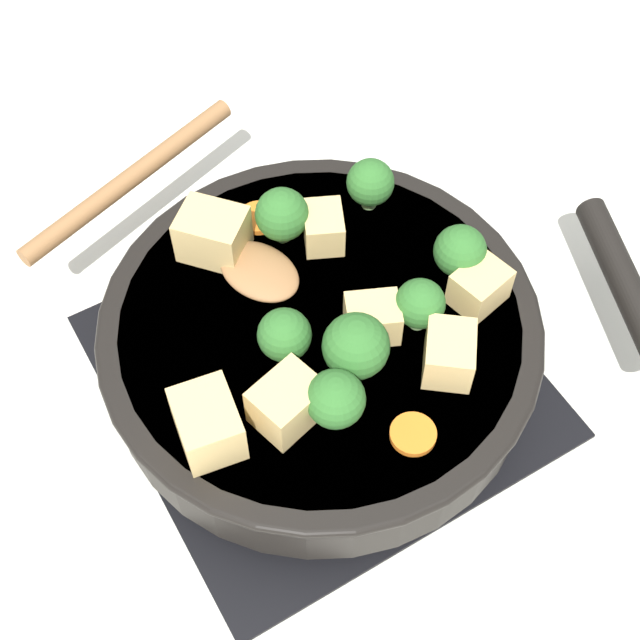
{
  "coord_description": "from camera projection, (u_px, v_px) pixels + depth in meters",
  "views": [
    {
      "loc": [
        0.31,
        -0.19,
        0.62
      ],
      "look_at": [
        0.0,
        0.0,
        0.08
      ],
      "focal_mm": 50.0,
      "sensor_mm": 36.0,
      "label": 1
    }
  ],
  "objects": [
    {
      "name": "broccoli_floret_south_cluster",
      "position": [
        355.0,
        347.0,
        0.6
      ],
      "size": [
        0.05,
        0.05,
        0.05
      ],
      "color": "#709956",
      "rests_on": "skillet_pan"
    },
    {
      "name": "skillet_pan",
      "position": [
        323.0,
        337.0,
        0.67
      ],
      "size": [
        0.33,
        0.43,
        0.05
      ],
      "color": "black",
      "rests_on": "front_burner_grate"
    },
    {
      "name": "broccoli_floret_near_spoon",
      "position": [
        370.0,
        183.0,
        0.69
      ],
      "size": [
        0.04,
        0.04,
        0.04
      ],
      "color": "#709956",
      "rests_on": "skillet_pan"
    },
    {
      "name": "tofu_cube_center_large",
      "position": [
        480.0,
        287.0,
        0.65
      ],
      "size": [
        0.04,
        0.04,
        0.03
      ],
      "primitive_type": "cube",
      "rotation": [
        0.0,
        0.0,
        4.94
      ],
      "color": "#DBB770",
      "rests_on": "skillet_pan"
    },
    {
      "name": "broccoli_floret_west_rim",
      "position": [
        282.0,
        215.0,
        0.67
      ],
      "size": [
        0.04,
        0.04,
        0.05
      ],
      "color": "#709956",
      "rests_on": "skillet_pan"
    },
    {
      "name": "broccoli_floret_mid_floret",
      "position": [
        335.0,
        399.0,
        0.58
      ],
      "size": [
        0.04,
        0.04,
        0.05
      ],
      "color": "#709956",
      "rests_on": "skillet_pan"
    },
    {
      "name": "tofu_cube_mid_small",
      "position": [
        208.0,
        424.0,
        0.58
      ],
      "size": [
        0.05,
        0.05,
        0.04
      ],
      "primitive_type": "cube",
      "rotation": [
        0.0,
        0.0,
        2.98
      ],
      "color": "#DBB770",
      "rests_on": "skillet_pan"
    },
    {
      "name": "ground_plane",
      "position": [
        320.0,
        376.0,
        0.72
      ],
      "size": [
        2.4,
        2.4,
        0.0
      ],
      "primitive_type": "plane",
      "color": "silver"
    },
    {
      "name": "tofu_cube_front_piece",
      "position": [
        287.0,
        403.0,
        0.59
      ],
      "size": [
        0.05,
        0.05,
        0.04
      ],
      "primitive_type": "cube",
      "rotation": [
        0.0,
        0.0,
        1.84
      ],
      "color": "#DBB770",
      "rests_on": "skillet_pan"
    },
    {
      "name": "tofu_cube_east_chunk",
      "position": [
        213.0,
        234.0,
        0.67
      ],
      "size": [
        0.06,
        0.06,
        0.04
      ],
      "primitive_type": "cube",
      "rotation": [
        0.0,
        0.0,
        0.72
      ],
      "color": "#DBB770",
      "rests_on": "skillet_pan"
    },
    {
      "name": "tofu_cube_west_chunk",
      "position": [
        323.0,
        227.0,
        0.68
      ],
      "size": [
        0.05,
        0.04,
        0.03
      ],
      "primitive_type": "cube",
      "rotation": [
        0.0,
        0.0,
        2.71
      ],
      "color": "#DBB770",
      "rests_on": "skillet_pan"
    },
    {
      "name": "front_burner_grate",
      "position": [
        320.0,
        368.0,
        0.71
      ],
      "size": [
        0.31,
        0.31,
        0.03
      ],
      "color": "black",
      "rests_on": "ground_plane"
    },
    {
      "name": "broccoli_floret_east_rim",
      "position": [
        460.0,
        251.0,
        0.65
      ],
      "size": [
        0.04,
        0.04,
        0.05
      ],
      "color": "#709956",
      "rests_on": "skillet_pan"
    },
    {
      "name": "broccoli_floret_center_top",
      "position": [
        284.0,
        335.0,
        0.61
      ],
      "size": [
        0.04,
        0.04,
        0.05
      ],
      "color": "#709956",
      "rests_on": "skillet_pan"
    },
    {
      "name": "carrot_slice_orange_thin",
      "position": [
        259.0,
        218.0,
        0.7
      ],
      "size": [
        0.03,
        0.03,
        0.01
      ],
      "primitive_type": "cylinder",
      "color": "orange",
      "rests_on": "skillet_pan"
    },
    {
      "name": "wooden_spoon",
      "position": [
        186.0,
        219.0,
        0.7
      ],
      "size": [
        0.22,
        0.21,
        0.02
      ],
      "color": "olive",
      "rests_on": "skillet_pan"
    },
    {
      "name": "carrot_slice_near_center",
      "position": [
        413.0,
        434.0,
        0.6
      ],
      "size": [
        0.03,
        0.03,
        0.01
      ],
      "primitive_type": "cylinder",
      "color": "orange",
      "rests_on": "skillet_pan"
    },
    {
      "name": "broccoli_floret_north_edge",
      "position": [
        420.0,
        304.0,
        0.63
      ],
      "size": [
        0.04,
        0.04,
        0.04
      ],
      "color": "#709956",
      "rests_on": "skillet_pan"
    },
    {
      "name": "tofu_cube_near_handle",
      "position": [
        372.0,
        319.0,
        0.63
      ],
      "size": [
        0.04,
        0.05,
        0.03
      ],
      "primitive_type": "cube",
      "rotation": [
        0.0,
        0.0,
        4.3
      ],
      "color": "#DBB770",
      "rests_on": "skillet_pan"
    },
    {
      "name": "tofu_cube_back_piece",
      "position": [
        449.0,
        354.0,
        0.62
      ],
      "size": [
        0.05,
        0.05,
        0.03
      ],
      "primitive_type": "cube",
      "rotation": [
        0.0,
        0.0,
        5.62
      ],
      "color": "#DBB770",
      "rests_on": "skillet_pan"
    }
  ]
}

